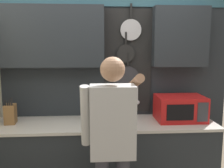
# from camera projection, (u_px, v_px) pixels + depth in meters

# --- Properties ---
(base_cabinet_counter) EXTENTS (2.41, 0.62, 0.93)m
(base_cabinet_counter) POSITION_uv_depth(u_px,v_px,m) (106.00, 162.00, 2.81)
(base_cabinet_counter) COLOR #23282D
(base_cabinet_counter) RESTS_ON ground_plane
(back_wall_unit) EXTENTS (2.98, 0.20, 2.41)m
(back_wall_unit) POSITION_uv_depth(u_px,v_px,m) (102.00, 69.00, 2.93)
(back_wall_unit) COLOR #23282D
(back_wall_unit) RESTS_ON ground_plane
(microwave) EXTENTS (0.53, 0.38, 0.28)m
(microwave) POSITION_uv_depth(u_px,v_px,m) (180.00, 108.00, 2.81)
(microwave) COLOR red
(microwave) RESTS_ON base_cabinet_counter
(knife_block) EXTENTS (0.12, 0.16, 0.29)m
(knife_block) POSITION_uv_depth(u_px,v_px,m) (10.00, 114.00, 2.69)
(knife_block) COLOR brown
(knife_block) RESTS_ON base_cabinet_counter
(utensil_crock) EXTENTS (0.13, 0.13, 0.36)m
(utensil_crock) POSITION_uv_depth(u_px,v_px,m) (94.00, 114.00, 2.76)
(utensil_crock) COLOR white
(utensil_crock) RESTS_ON base_cabinet_counter
(person) EXTENTS (0.54, 0.65, 1.68)m
(person) POSITION_uv_depth(u_px,v_px,m) (112.00, 136.00, 2.14)
(person) COLOR #383842
(person) RESTS_ON ground_plane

